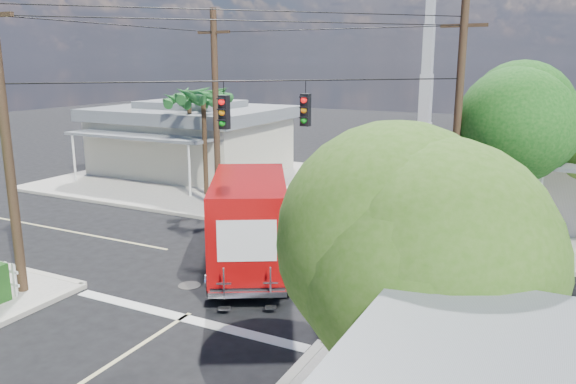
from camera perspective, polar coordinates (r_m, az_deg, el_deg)
The scene contains 12 objects.
ground at distance 19.17m, azimuth -2.74°, elevation -7.64°, with size 120.00×120.00×0.00m, color black.
sidewalk_nw at distance 33.70m, azimuth -9.67°, elevation 1.47°, with size 14.12×14.12×0.14m.
road_markings at distance 17.99m, azimuth -5.09°, elevation -9.09°, with size 32.00×32.00×0.01m.
building_nw at distance 35.26m, azimuth -9.75°, elevation 5.53°, with size 10.80×10.20×4.30m.
radio_tower at distance 36.54m, azimuth 13.91°, elevation 10.99°, with size 0.80×0.80×17.00m.
tree_ne_front at distance 22.45m, azimuth 22.66°, elevation 6.96°, with size 4.21×4.14×6.66m.
tree_se at distance 8.95m, azimuth 13.28°, elevation -5.23°, with size 3.67×3.54×5.62m.
palm_nw_front at distance 28.35m, azimuth -8.61°, elevation 9.47°, with size 3.01×3.08×5.59m.
palm_nw_back at distance 30.76m, azimuth -10.02°, elevation 9.01°, with size 3.01×3.08×5.19m.
utility_poles at distance 20.22m, azimuth -4.55°, elevation 7.08°, with size 12.00×10.68×9.00m.
vending_boxes at distance 22.71m, azimuth 19.85°, elevation -3.26°, with size 1.90×0.50×1.10m.
delivery_truck at distance 18.75m, azimuth -3.89°, elevation -2.92°, with size 5.49×7.47×3.19m.
Camera 1 is at (8.93, -15.53, 6.82)m, focal length 35.00 mm.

